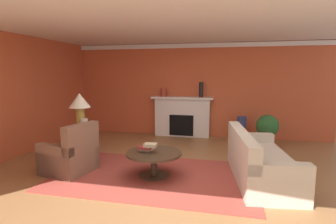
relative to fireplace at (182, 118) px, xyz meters
name	(u,v)px	position (x,y,z in m)	size (l,w,h in m)	color
ground_plane	(170,175)	(0.31, -3.10, -0.56)	(9.22, 9.22, 0.00)	olive
wall_fireplace	(194,90)	(0.31, 0.21, 0.80)	(7.69, 0.12, 2.71)	#C65633
wall_window	(11,96)	(-3.29, -2.80, 0.80)	(0.12, 7.10, 2.71)	#C65633
ceiling_panel	(173,24)	(0.31, -2.80, 2.19)	(7.69, 7.10, 0.06)	white
crown_moulding	(194,46)	(0.31, 0.13, 2.08)	(7.69, 0.08, 0.12)	white
area_rug	(154,176)	(0.05, -3.24, -0.55)	(3.61, 2.23, 0.01)	#993D33
fireplace	(182,118)	(0.00, 0.00, 0.00)	(1.80, 0.35, 1.17)	white
sofa	(259,163)	(1.88, -2.98, -0.26)	(1.17, 2.20, 0.85)	beige
armchair_near_window	(71,157)	(-1.53, -3.39, -0.25)	(0.95, 0.95, 0.95)	brown
coffee_table	(154,158)	(0.05, -3.24, -0.22)	(1.00, 1.00, 0.45)	#3D2D1E
side_table	(82,143)	(-1.68, -2.74, -0.16)	(0.56, 0.56, 0.70)	#3D2D1E
table_lamp	(80,104)	(-1.68, -2.74, 0.67)	(0.44, 0.44, 0.75)	#B28E38
vase_tall_corner	(241,129)	(1.69, -0.30, -0.21)	(0.24, 0.24, 0.70)	navy
vase_mantel_left	(164,92)	(-0.55, -0.05, 0.74)	(0.17, 0.17, 0.25)	#9E3328
vase_on_side_table	(84,124)	(-1.53, -2.86, 0.26)	(0.15, 0.15, 0.24)	beige
vase_mantel_right	(201,90)	(0.55, -0.05, 0.83)	(0.12, 0.12, 0.43)	black
book_red_cover	(146,149)	(-0.11, -3.17, -0.08)	(0.18, 0.19, 0.06)	tan
book_art_folio	(145,148)	(-0.11, -3.27, -0.03)	(0.23, 0.15, 0.05)	maroon
book_small_novel	(150,145)	(0.00, -3.26, 0.03)	(0.22, 0.17, 0.06)	tan
potted_plant	(267,128)	(2.29, -0.75, -0.06)	(0.56, 0.56, 0.83)	#333333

